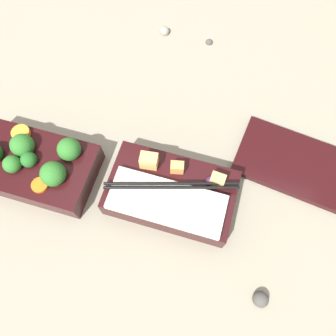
% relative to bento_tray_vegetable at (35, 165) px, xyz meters
% --- Properties ---
extents(ground_plane, '(3.00, 3.00, 0.00)m').
position_rel_bento_tray_vegetable_xyz_m(ground_plane, '(0.12, -0.00, -0.03)').
color(ground_plane, gray).
extents(bento_tray_vegetable, '(0.22, 0.13, 0.08)m').
position_rel_bento_tray_vegetable_xyz_m(bento_tray_vegetable, '(0.00, 0.00, 0.00)').
color(bento_tray_vegetable, black).
rests_on(bento_tray_vegetable, ground_plane).
extents(bento_tray_rice, '(0.22, 0.13, 0.08)m').
position_rel_bento_tray_vegetable_xyz_m(bento_tray_rice, '(0.25, 0.02, -0.00)').
color(bento_tray_rice, black).
rests_on(bento_tray_rice, ground_plane).
extents(bento_lid, '(0.23, 0.15, 0.01)m').
position_rel_bento_tray_vegetable_xyz_m(bento_lid, '(0.45, 0.14, -0.02)').
color(bento_lid, black).
rests_on(bento_lid, ground_plane).
extents(pebble_0, '(0.02, 0.02, 0.02)m').
position_rel_bento_tray_vegetable_xyz_m(pebble_0, '(0.23, 0.39, -0.03)').
color(pebble_0, '#474442').
rests_on(pebble_0, ground_plane).
extents(pebble_1, '(0.03, 0.03, 0.03)m').
position_rel_bento_tray_vegetable_xyz_m(pebble_1, '(0.43, -0.11, -0.02)').
color(pebble_1, '#474442').
rests_on(pebble_1, ground_plane).
extents(pebble_2, '(0.02, 0.02, 0.02)m').
position_rel_bento_tray_vegetable_xyz_m(pebble_2, '(0.13, 0.39, -0.03)').
color(pebble_2, gray).
rests_on(pebble_2, ground_plane).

